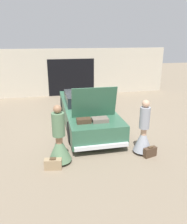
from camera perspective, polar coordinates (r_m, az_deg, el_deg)
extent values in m
plane|color=#7F705B|center=(9.09, -1.87, -3.13)|extent=(40.00, 40.00, 0.00)
cube|color=beige|center=(13.54, -5.86, 10.27)|extent=(12.00, 0.12, 2.80)
cube|color=black|center=(13.51, -5.78, 8.97)|extent=(2.80, 0.02, 2.20)
cube|color=#336047|center=(8.91, -1.91, -0.08)|extent=(1.78, 5.09, 0.66)
cube|color=#1E2328|center=(9.04, -2.30, 3.78)|extent=(1.56, 1.63, 0.42)
cylinder|color=black|center=(10.35, -7.95, 1.64)|extent=(0.18, 0.74, 0.74)
cylinder|color=black|center=(10.58, 0.91, 2.21)|extent=(0.18, 0.74, 0.74)
cylinder|color=black|center=(7.45, -5.98, -5.29)|extent=(0.18, 0.74, 0.74)
cylinder|color=black|center=(7.77, 6.12, -4.24)|extent=(0.18, 0.74, 0.74)
cube|color=silver|center=(6.68, 2.18, -9.04)|extent=(1.69, 0.10, 0.12)
cube|color=#336047|center=(7.24, 0.19, 2.52)|extent=(1.51, 0.25, 1.05)
cube|color=#473323|center=(6.90, -2.55, -2.28)|extent=(0.46, 0.27, 0.15)
cube|color=#75665B|center=(7.00, 1.71, -2.03)|extent=(0.52, 0.36, 0.13)
cylinder|color=#997051|center=(6.32, -8.84, -9.55)|extent=(0.19, 0.19, 0.84)
cone|color=#567A56|center=(6.30, -8.86, -9.21)|extent=(0.66, 0.66, 0.75)
cylinder|color=#567A56|center=(6.01, -9.20, -3.24)|extent=(0.35, 0.35, 0.66)
sphere|color=#997051|center=(5.85, -9.42, 0.79)|extent=(0.23, 0.23, 0.23)
cylinder|color=tan|center=(6.91, 12.78, -7.27)|extent=(0.17, 0.17, 0.83)
cone|color=#9399A3|center=(6.89, 12.81, -6.96)|extent=(0.58, 0.58, 0.74)
cylinder|color=#9399A3|center=(6.62, 13.24, -1.50)|extent=(0.30, 0.30, 0.65)
sphere|color=tan|center=(6.49, 13.53, 2.14)|extent=(0.22, 0.22, 0.22)
cube|color=#9E8460|center=(6.19, -10.50, -13.21)|extent=(0.49, 0.27, 0.29)
cube|color=#4C3823|center=(6.11, -10.59, -11.88)|extent=(0.18, 0.14, 0.02)
cube|color=#473323|center=(6.87, 14.54, -10.11)|extent=(0.44, 0.26, 0.29)
cube|color=#4C3823|center=(6.79, 14.66, -8.87)|extent=(0.17, 0.13, 0.02)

